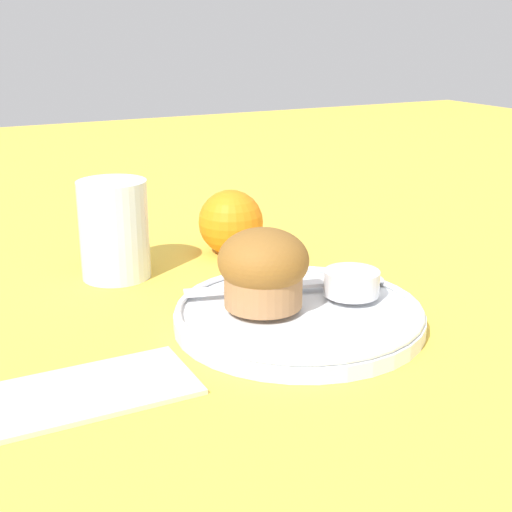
% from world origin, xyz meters
% --- Properties ---
extents(ground_plane, '(3.00, 3.00, 0.00)m').
position_xyz_m(ground_plane, '(0.00, 0.00, 0.00)').
color(ground_plane, gold).
extents(plate, '(0.23, 0.23, 0.02)m').
position_xyz_m(plate, '(0.00, 0.01, 0.01)').
color(plate, white).
rests_on(plate, ground_plane).
extents(muffin, '(0.08, 0.08, 0.07)m').
position_xyz_m(muffin, '(-0.03, 0.02, 0.06)').
color(muffin, '#9E7047').
rests_on(muffin, plate).
extents(cream_ramekin, '(0.05, 0.05, 0.02)m').
position_xyz_m(cream_ramekin, '(0.06, 0.01, 0.03)').
color(cream_ramekin, silver).
rests_on(cream_ramekin, plate).
extents(berry_pair, '(0.03, 0.01, 0.01)m').
position_xyz_m(berry_pair, '(-0.02, 0.07, 0.03)').
color(berry_pair, '#4C194C').
rests_on(berry_pair, plate).
extents(butter_knife, '(0.20, 0.07, 0.00)m').
position_xyz_m(butter_knife, '(0.01, 0.05, 0.02)').
color(butter_knife, silver).
rests_on(butter_knife, plate).
extents(orange_fruit, '(0.08, 0.08, 0.08)m').
position_xyz_m(orange_fruit, '(0.04, 0.23, 0.04)').
color(orange_fruit, orange).
rests_on(orange_fruit, ground_plane).
extents(juice_glass, '(0.07, 0.07, 0.11)m').
position_xyz_m(juice_glass, '(-0.11, 0.22, 0.05)').
color(juice_glass, silver).
rests_on(juice_glass, ground_plane).
extents(folded_napkin, '(0.15, 0.09, 0.01)m').
position_xyz_m(folded_napkin, '(-0.20, -0.03, 0.00)').
color(folded_napkin, beige).
rests_on(folded_napkin, ground_plane).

